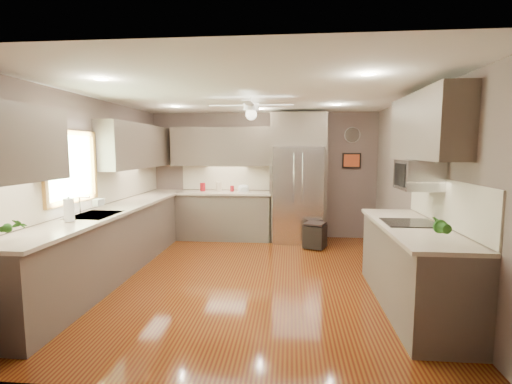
% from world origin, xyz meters
% --- Properties ---
extents(floor, '(5.00, 5.00, 0.00)m').
position_xyz_m(floor, '(0.00, 0.00, 0.00)').
color(floor, '#4B150A').
rests_on(floor, ground).
extents(ceiling, '(5.00, 5.00, 0.00)m').
position_xyz_m(ceiling, '(0.00, 0.00, 2.50)').
color(ceiling, white).
rests_on(ceiling, ground).
extents(wall_back, '(4.50, 0.00, 4.50)m').
position_xyz_m(wall_back, '(0.00, 2.50, 1.25)').
color(wall_back, brown).
rests_on(wall_back, ground).
extents(wall_front, '(4.50, 0.00, 4.50)m').
position_xyz_m(wall_front, '(0.00, -2.50, 1.25)').
color(wall_front, brown).
rests_on(wall_front, ground).
extents(wall_left, '(0.00, 5.00, 5.00)m').
position_xyz_m(wall_left, '(-2.25, 0.00, 1.25)').
color(wall_left, brown).
rests_on(wall_left, ground).
extents(wall_right, '(0.00, 5.00, 5.00)m').
position_xyz_m(wall_right, '(2.25, 0.00, 1.25)').
color(wall_right, brown).
rests_on(wall_right, ground).
extents(canister_a, '(0.12, 0.12, 0.17)m').
position_xyz_m(canister_a, '(-1.18, 2.26, 1.02)').
color(canister_a, maroon).
rests_on(canister_a, back_run).
extents(canister_c, '(0.14, 0.14, 0.19)m').
position_xyz_m(canister_c, '(-0.85, 2.23, 1.03)').
color(canister_c, '#C0AA90').
rests_on(canister_c, back_run).
extents(canister_d, '(0.08, 0.08, 0.11)m').
position_xyz_m(canister_d, '(-0.59, 2.24, 1.00)').
color(canister_d, maroon).
rests_on(canister_d, back_run).
extents(soap_bottle, '(0.11, 0.11, 0.21)m').
position_xyz_m(soap_bottle, '(-2.08, -0.10, 1.04)').
color(soap_bottle, white).
rests_on(soap_bottle, left_run).
extents(potted_plant_left, '(0.15, 0.10, 0.27)m').
position_xyz_m(potted_plant_left, '(-1.95, -1.87, 1.08)').
color(potted_plant_left, '#265E1B').
rests_on(potted_plant_left, left_run).
extents(potted_plant_right, '(0.18, 0.15, 0.29)m').
position_xyz_m(potted_plant_right, '(1.91, -1.53, 1.09)').
color(potted_plant_right, '#265E1B').
rests_on(potted_plant_right, right_run).
extents(bowl, '(0.28, 0.28, 0.06)m').
position_xyz_m(bowl, '(-0.36, 2.21, 0.97)').
color(bowl, '#C0AA90').
rests_on(bowl, back_run).
extents(left_run, '(0.65, 4.70, 1.45)m').
position_xyz_m(left_run, '(-1.95, 0.15, 0.48)').
color(left_run, '#4F4739').
rests_on(left_run, ground).
extents(back_run, '(1.85, 0.65, 1.45)m').
position_xyz_m(back_run, '(-0.72, 2.20, 0.48)').
color(back_run, '#4F4739').
rests_on(back_run, ground).
extents(uppers, '(4.50, 4.70, 0.95)m').
position_xyz_m(uppers, '(-0.74, 0.71, 1.87)').
color(uppers, '#4F4739').
rests_on(uppers, wall_left).
extents(window, '(0.05, 1.12, 0.92)m').
position_xyz_m(window, '(-2.22, -0.50, 1.55)').
color(window, '#BFF2B2').
rests_on(window, wall_left).
extents(sink, '(0.50, 0.70, 0.32)m').
position_xyz_m(sink, '(-1.93, -0.50, 0.91)').
color(sink, silver).
rests_on(sink, left_run).
extents(refrigerator, '(1.06, 0.75, 2.45)m').
position_xyz_m(refrigerator, '(0.70, 2.16, 1.19)').
color(refrigerator, silver).
rests_on(refrigerator, ground).
extents(right_run, '(0.70, 2.20, 1.45)m').
position_xyz_m(right_run, '(1.93, -0.80, 0.48)').
color(right_run, '#4F4739').
rests_on(right_run, ground).
extents(microwave, '(0.43, 0.55, 0.34)m').
position_xyz_m(microwave, '(2.03, -0.55, 1.48)').
color(microwave, silver).
rests_on(microwave, wall_right).
extents(ceiling_fan, '(1.18, 1.18, 0.32)m').
position_xyz_m(ceiling_fan, '(-0.00, 0.30, 2.33)').
color(ceiling_fan, white).
rests_on(ceiling_fan, ceiling).
extents(recessed_lights, '(2.84, 3.14, 0.01)m').
position_xyz_m(recessed_lights, '(-0.04, 0.40, 2.49)').
color(recessed_lights, white).
rests_on(recessed_lights, ceiling).
extents(wall_clock, '(0.30, 0.03, 0.30)m').
position_xyz_m(wall_clock, '(1.75, 2.48, 2.05)').
color(wall_clock, white).
rests_on(wall_clock, wall_back).
extents(framed_print, '(0.36, 0.03, 0.30)m').
position_xyz_m(framed_print, '(1.75, 2.48, 1.55)').
color(framed_print, black).
rests_on(framed_print, wall_back).
extents(stool, '(0.46, 0.46, 0.45)m').
position_xyz_m(stool, '(1.01, 1.60, 0.24)').
color(stool, black).
rests_on(stool, ground).
extents(paper_towel, '(0.11, 0.11, 0.28)m').
position_xyz_m(paper_towel, '(-1.97, -0.98, 1.08)').
color(paper_towel, white).
rests_on(paper_towel, left_run).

